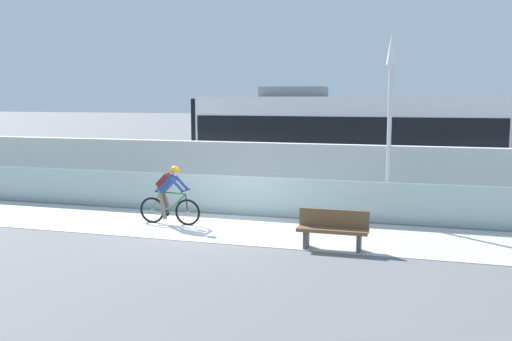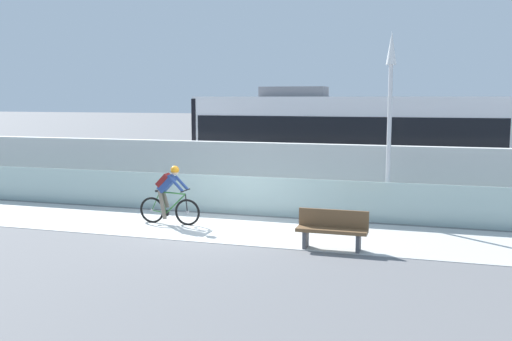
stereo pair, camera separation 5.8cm
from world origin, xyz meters
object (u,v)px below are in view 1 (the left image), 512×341
cyclist_on_bike (169,195)px  lamp_post_antenna (390,102)px  tram (346,140)px  bench (333,228)px

cyclist_on_bike → lamp_post_antenna: (5.62, 2.15, 2.49)m
tram → bench: (0.86, -8.14, -1.41)m
tram → cyclist_on_bike: size_ratio=6.25×
tram → lamp_post_antenna: size_ratio=2.13×
tram → cyclist_on_bike: bearing=-119.0°
cyclist_on_bike → lamp_post_antenna: size_ratio=0.34×
cyclist_on_bike → bench: size_ratio=1.11×
cyclist_on_bike → lamp_post_antenna: 6.51m
cyclist_on_bike → bench: 4.84m
bench → tram: bearing=96.1°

